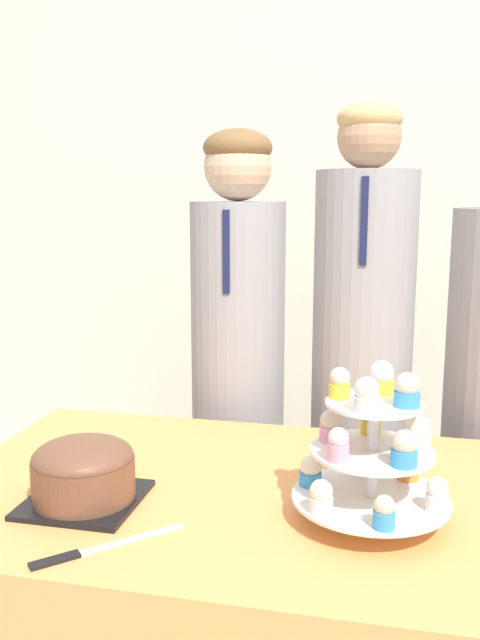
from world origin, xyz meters
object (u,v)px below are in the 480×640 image
object	(u,v)px
cake_knife	(84,553)
student_0	(238,398)
round_cake	(83,471)
cupcake_stand	(373,448)
student_1	(360,399)

from	to	relation	value
cake_knife	student_0	xyz separation A→B (m)	(0.05, 0.92, -0.00)
round_cake	student_0	distance (m)	0.75
cupcake_stand	cake_knife	bearing A→B (deg)	-153.81
student_0	cupcake_stand	bearing A→B (deg)	-59.62
cake_knife	student_0	size ratio (longest dim) A/B	0.14
student_1	cake_knife	bearing A→B (deg)	-113.88
cake_knife	student_1	xyz separation A→B (m)	(0.41, 0.92, 0.02)
cupcake_stand	student_1	world-z (taller)	student_1
round_cake	cupcake_stand	distance (m)	0.55
cupcake_stand	round_cake	bearing A→B (deg)	-175.06
cupcake_stand	student_0	xyz separation A→B (m)	(-0.41, 0.69, -0.14)
student_0	student_1	bearing A→B (deg)	0.00
cupcake_stand	student_0	distance (m)	0.81
round_cake	student_0	world-z (taller)	student_0
round_cake	student_0	bearing A→B (deg)	79.61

